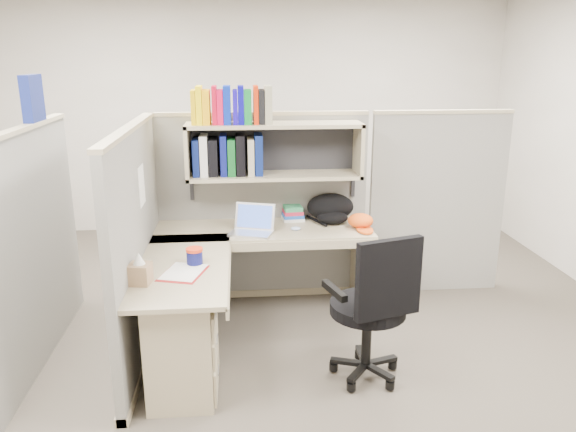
{
  "coord_description": "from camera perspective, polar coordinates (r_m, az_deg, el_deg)",
  "views": [
    {
      "loc": [
        -0.18,
        -3.75,
        2.09
      ],
      "look_at": [
        0.17,
        0.25,
        0.92
      ],
      "focal_mm": 35.0,
      "sensor_mm": 36.0,
      "label": 1
    }
  ],
  "objects": [
    {
      "name": "ground",
      "position": [
        4.3,
        -2.02,
        -12.9
      ],
      "size": [
        6.0,
        6.0,
        0.0
      ],
      "primitive_type": "plane",
      "color": "#332F27",
      "rests_on": "ground"
    },
    {
      "name": "room_shell",
      "position": [
        3.78,
        -2.27,
        9.06
      ],
      "size": [
        6.0,
        6.0,
        6.0
      ],
      "color": "#A9A499",
      "rests_on": "ground"
    },
    {
      "name": "cubicle",
      "position": [
        4.37,
        -7.28,
        0.39
      ],
      "size": [
        3.79,
        1.84,
        1.95
      ],
      "color": "slate",
      "rests_on": "ground"
    },
    {
      "name": "desk",
      "position": [
        3.84,
        -8.02,
        -9.4
      ],
      "size": [
        1.74,
        1.75,
        0.73
      ],
      "color": "gray",
      "rests_on": "ground"
    },
    {
      "name": "laptop",
      "position": [
        4.36,
        -3.79,
        -0.41
      ],
      "size": [
        0.41,
        0.41,
        0.23
      ],
      "primitive_type": null,
      "rotation": [
        0.0,
        0.0,
        -0.32
      ],
      "color": "silver",
      "rests_on": "desk"
    },
    {
      "name": "backpack",
      "position": [
        4.68,
        4.43,
        0.77
      ],
      "size": [
        0.42,
        0.34,
        0.23
      ],
      "primitive_type": null,
      "rotation": [
        0.0,
        0.0,
        0.1
      ],
      "color": "black",
      "rests_on": "desk"
    },
    {
      "name": "orange_cap",
      "position": [
        4.58,
        7.37,
        -0.47
      ],
      "size": [
        0.23,
        0.26,
        0.11
      ],
      "primitive_type": null,
      "rotation": [
        0.0,
        0.0,
        0.12
      ],
      "color": "#D34B12",
      "rests_on": "desk"
    },
    {
      "name": "snack_canister",
      "position": [
        3.81,
        -9.48,
        -4.01
      ],
      "size": [
        0.11,
        0.11,
        0.11
      ],
      "color": "#0E1051",
      "rests_on": "desk"
    },
    {
      "name": "tissue_box",
      "position": [
        3.55,
        -14.85,
        -5.14
      ],
      "size": [
        0.15,
        0.15,
        0.2
      ],
      "primitive_type": null,
      "rotation": [
        0.0,
        0.0,
        -0.16
      ],
      "color": "#9C7A58",
      "rests_on": "desk"
    },
    {
      "name": "mouse",
      "position": [
        4.47,
        0.79,
        -1.28
      ],
      "size": [
        0.09,
        0.08,
        0.03
      ],
      "primitive_type": "ellipsoid",
      "rotation": [
        0.0,
        0.0,
        0.33
      ],
      "color": "#99AFD9",
      "rests_on": "desk"
    },
    {
      "name": "paper_cup",
      "position": [
        4.7,
        -3.1,
        -0.02
      ],
      "size": [
        0.07,
        0.07,
        0.09
      ],
      "primitive_type": "cylinder",
      "rotation": [
        0.0,
        0.0,
        -0.01
      ],
      "color": "silver",
      "rests_on": "desk"
    },
    {
      "name": "book_stack",
      "position": [
        4.78,
        0.44,
        0.41
      ],
      "size": [
        0.19,
        0.25,
        0.12
      ],
      "primitive_type": null,
      "rotation": [
        0.0,
        0.0,
        0.07
      ],
      "color": "gray",
      "rests_on": "desk"
    },
    {
      "name": "loose_paper",
      "position": [
        3.7,
        -10.58,
        -5.59
      ],
      "size": [
        0.31,
        0.36,
        0.0
      ],
      "primitive_type": null,
      "rotation": [
        0.0,
        0.0,
        -0.29
      ],
      "color": "white",
      "rests_on": "desk"
    },
    {
      "name": "task_chair",
      "position": [
        3.74,
        8.38,
        -11.37
      ],
      "size": [
        0.6,
        0.55,
        1.04
      ],
      "color": "black",
      "rests_on": "ground"
    }
  ]
}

